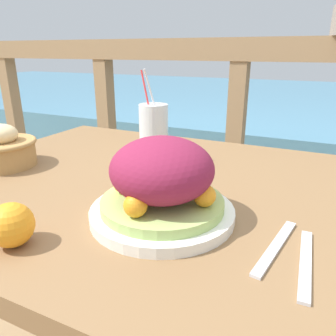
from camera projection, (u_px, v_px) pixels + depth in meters
The scene contains 9 objects.
patio_table at pixel (157, 221), 0.81m from camera, with size 1.12×0.85×0.77m.
railing_fence at pixel (236, 125), 1.42m from camera, with size 2.80×0.08×1.12m.
sea_backdrop at pixel (289, 122), 3.70m from camera, with size 12.00×4.00×0.60m.
salad_plate at pixel (162, 184), 0.59m from camera, with size 0.27×0.27×0.15m.
drink_glass at pixel (154, 132), 0.91m from camera, with size 0.08×0.08×0.25m.
bread_basket at pixel (2, 149), 0.87m from camera, with size 0.18×0.18×0.11m.
fork at pixel (276, 247), 0.52m from camera, with size 0.04×0.18×0.00m.
knife at pixel (305, 263), 0.48m from camera, with size 0.02×0.18×0.00m.
orange_near_basket at pixel (11, 225), 0.52m from camera, with size 0.07×0.07×0.07m.
Camera 1 is at (0.33, -0.63, 1.07)m, focal length 35.00 mm.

